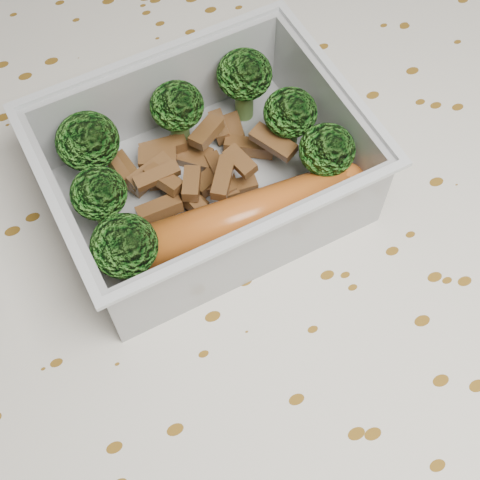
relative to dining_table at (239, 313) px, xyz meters
name	(u,v)px	position (x,y,z in m)	size (l,w,h in m)	color
ground_plane	(240,475)	(0.00, 0.00, -0.67)	(4.00, 4.00, 0.00)	olive
dining_table	(239,313)	(0.00, 0.00, 0.00)	(1.40, 0.90, 0.75)	brown
tablecloth	(239,284)	(0.00, 0.00, 0.05)	(1.46, 0.96, 0.19)	silver
lunch_container	(206,176)	(0.00, 0.05, 0.11)	(0.19, 0.15, 0.06)	silver
broccoli_florets	(188,148)	(-0.01, 0.06, 0.13)	(0.17, 0.12, 0.05)	#608C3F
meat_pile	(193,168)	(0.00, 0.06, 0.11)	(0.11, 0.07, 0.03)	brown
sausage	(241,219)	(0.01, 0.01, 0.11)	(0.16, 0.04, 0.03)	#BF5B1E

